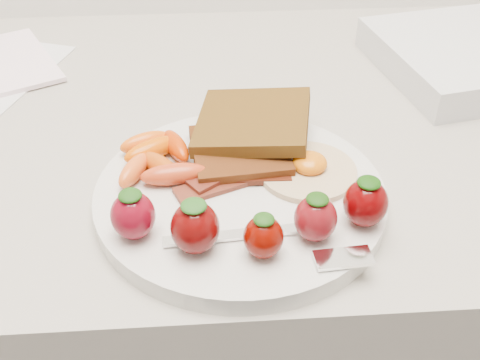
{
  "coord_description": "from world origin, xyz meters",
  "views": [
    {
      "loc": [
        -0.0,
        1.11,
        1.27
      ],
      "look_at": [
        0.03,
        1.54,
        0.93
      ],
      "focal_mm": 45.0,
      "sensor_mm": 36.0,
      "label": 1
    }
  ],
  "objects": [
    {
      "name": "strawberries",
      "position": [
        0.03,
        1.47,
        0.94
      ],
      "size": [
        0.23,
        0.07,
        0.05
      ],
      "color": "maroon",
      "rests_on": "plate"
    },
    {
      "name": "fork",
      "position": [
        0.06,
        1.46,
        0.92
      ],
      "size": [
        0.17,
        0.05,
        0.0
      ],
      "color": "white",
      "rests_on": "plate"
    },
    {
      "name": "fried_egg",
      "position": [
        0.1,
        1.56,
        0.92
      ],
      "size": [
        0.1,
        0.1,
        0.02
      ],
      "color": "beige",
      "rests_on": "plate"
    },
    {
      "name": "toast_lower",
      "position": [
        0.03,
        1.59,
        0.93
      ],
      "size": [
        0.1,
        0.1,
        0.01
      ],
      "primitive_type": "cube",
      "rotation": [
        0.0,
        0.0,
        0.1
      ],
      "color": "black",
      "rests_on": "plate"
    },
    {
      "name": "plate",
      "position": [
        0.03,
        1.54,
        0.91
      ],
      "size": [
        0.27,
        0.27,
        0.02
      ],
      "primitive_type": "cylinder",
      "color": "silver",
      "rests_on": "counter"
    },
    {
      "name": "baby_carrots",
      "position": [
        -0.05,
        1.58,
        0.93
      ],
      "size": [
        0.09,
        0.09,
        0.02
      ],
      "color": "#D55200",
      "rests_on": "plate"
    },
    {
      "name": "counter",
      "position": [
        0.0,
        1.7,
        0.45
      ],
      "size": [
        2.0,
        0.6,
        0.9
      ],
      "primitive_type": "cube",
      "color": "gray",
      "rests_on": "ground"
    },
    {
      "name": "toast_upper",
      "position": [
        0.05,
        1.62,
        0.94
      ],
      "size": [
        0.13,
        0.13,
        0.03
      ],
      "primitive_type": "cube",
      "rotation": [
        0.0,
        -0.1,
        -0.2
      ],
      "color": "#41280E",
      "rests_on": "toast_lower"
    },
    {
      "name": "bacon_strips",
      "position": [
        0.02,
        1.55,
        0.92
      ],
      "size": [
        0.11,
        0.08,
        0.01
      ],
      "color": "#381007",
      "rests_on": "plate"
    },
    {
      "name": "notepad",
      "position": [
        -0.26,
        1.84,
        0.91
      ],
      "size": [
        0.18,
        0.21,
        0.01
      ],
      "primitive_type": "cube",
      "rotation": [
        0.0,
        0.0,
        0.47
      ],
      "color": "white",
      "rests_on": "paper_sheet"
    }
  ]
}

